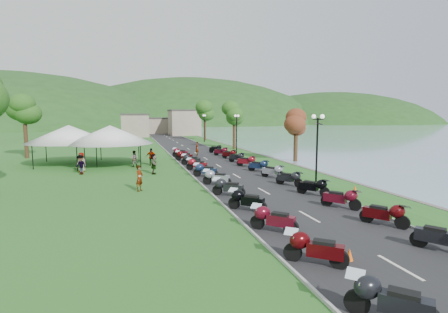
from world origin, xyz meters
TOP-DOWN VIEW (x-y plane):
  - road at (0.00, 40.00)m, footprint 7.00×120.00m
  - hills_backdrop at (0.00, 200.00)m, footprint 360.00×120.00m
  - far_building at (-2.00, 85.00)m, footprint 18.00×16.00m
  - moto_row_left at (-2.60, 16.95)m, footprint 2.60×40.22m
  - moto_row_right at (2.48, 20.35)m, footprint 2.60×39.97m
  - vendor_tent_main at (-10.23, 31.00)m, footprint 5.54×5.54m
  - vendor_tent_side at (-14.31, 33.13)m, footprint 5.56×5.56m
  - tree_lakeside at (8.93, 29.17)m, footprint 2.31×2.31m
  - pedestrian_a at (-7.89, 18.29)m, footprint 0.73×0.78m
  - pedestrian_b at (-8.06, 29.53)m, footprint 0.81×0.49m
  - pedestrian_c at (-12.48, 26.23)m, footprint 1.10×1.04m
  - traffic_cone_near at (-1.27, 4.92)m, footprint 0.28×0.28m

SIDE VIEW (x-z plane):
  - hills_backdrop at x=0.00m, z-range -38.00..38.00m
  - pedestrian_a at x=-7.89m, z-range -0.86..0.86m
  - pedestrian_b at x=-8.06m, z-range -0.80..0.80m
  - pedestrian_c at x=-12.48m, z-range -0.83..0.83m
  - road at x=0.00m, z-range 0.00..0.02m
  - traffic_cone_near at x=-1.27m, z-range 0.00..0.44m
  - moto_row_left at x=-2.60m, z-range 0.00..1.10m
  - moto_row_right at x=2.48m, z-range 0.00..1.10m
  - vendor_tent_main at x=-10.23m, z-range 0.00..4.00m
  - vendor_tent_side at x=-14.31m, z-range 0.00..4.00m
  - far_building at x=-2.00m, z-range 0.00..5.00m
  - tree_lakeside at x=8.93m, z-range 0.00..6.43m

